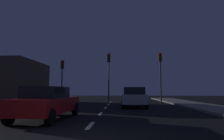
{
  "coord_description": "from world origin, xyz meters",
  "views": [
    {
      "loc": [
        1.12,
        -4.85,
        1.29
      ],
      "look_at": [
        0.33,
        14.08,
        3.27
      ],
      "focal_mm": 31.7,
      "sensor_mm": 36.0,
      "label": 1
    }
  ],
  "objects_px": {
    "traffic_signal_center": "(109,68)",
    "car_stopped_ahead": "(134,97)",
    "traffic_signal_left": "(62,73)",
    "car_adjacent_lane": "(48,102)",
    "traffic_signal_right": "(160,68)"
  },
  "relations": [
    {
      "from": "traffic_signal_center",
      "to": "car_stopped_ahead",
      "type": "relative_size",
      "value": 1.2
    },
    {
      "from": "car_adjacent_lane",
      "to": "traffic_signal_right",
      "type": "bearing_deg",
      "value": 57.4
    },
    {
      "from": "traffic_signal_center",
      "to": "car_adjacent_lane",
      "type": "xyz_separation_m",
      "value": [
        -2.09,
        -11.73,
        -2.88
      ]
    },
    {
      "from": "car_adjacent_lane",
      "to": "traffic_signal_center",
      "type": "bearing_deg",
      "value": 79.88
    },
    {
      "from": "traffic_signal_center",
      "to": "car_adjacent_lane",
      "type": "height_order",
      "value": "traffic_signal_center"
    },
    {
      "from": "traffic_signal_right",
      "to": "car_adjacent_lane",
      "type": "bearing_deg",
      "value": -122.6
    },
    {
      "from": "traffic_signal_left",
      "to": "traffic_signal_center",
      "type": "relative_size",
      "value": 0.87
    },
    {
      "from": "traffic_signal_left",
      "to": "car_stopped_ahead",
      "type": "bearing_deg",
      "value": -33.3
    },
    {
      "from": "traffic_signal_center",
      "to": "car_adjacent_lane",
      "type": "bearing_deg",
      "value": -100.12
    },
    {
      "from": "traffic_signal_center",
      "to": "traffic_signal_right",
      "type": "distance_m",
      "value": 5.41
    },
    {
      "from": "traffic_signal_right",
      "to": "car_adjacent_lane",
      "type": "xyz_separation_m",
      "value": [
        -7.51,
        -11.73,
        -2.89
      ]
    },
    {
      "from": "traffic_signal_left",
      "to": "car_stopped_ahead",
      "type": "distance_m",
      "value": 9.06
    },
    {
      "from": "traffic_signal_left",
      "to": "car_adjacent_lane",
      "type": "height_order",
      "value": "traffic_signal_left"
    },
    {
      "from": "traffic_signal_right",
      "to": "traffic_signal_left",
      "type": "bearing_deg",
      "value": -179.99
    },
    {
      "from": "traffic_signal_center",
      "to": "car_adjacent_lane",
      "type": "relative_size",
      "value": 1.15
    }
  ]
}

